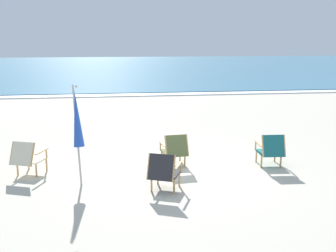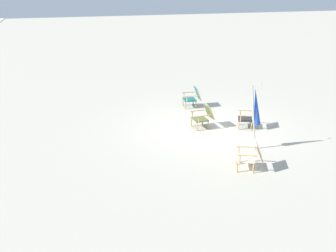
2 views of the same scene
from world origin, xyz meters
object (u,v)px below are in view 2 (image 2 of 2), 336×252
beach_chair_back_right (250,116)px  beach_chair_front_right (251,155)px  umbrella_furled_blue (256,107)px  beach_chair_mid_center (204,116)px  beach_chair_back_left (193,97)px

beach_chair_back_right → beach_chair_front_right: bearing=155.5°
beach_chair_back_right → umbrella_furled_blue: 2.07m
beach_chair_back_right → beach_chair_mid_center: beach_chair_back_right is taller
beach_chair_front_right → beach_chair_back_left: 5.61m
beach_chair_back_left → beach_chair_front_right: bearing=178.7°
beach_chair_mid_center → beach_chair_back_right: bearing=-106.6°
beach_chair_back_left → beach_chair_back_right: 2.97m
beach_chair_mid_center → umbrella_furled_blue: (-2.16, -0.84, 0.95)m
beach_chair_front_right → beach_chair_mid_center: (3.34, 0.20, -0.00)m
beach_chair_back_right → umbrella_furled_blue: size_ratio=0.40×
beach_chair_mid_center → beach_chair_front_right: bearing=-176.6°
beach_chair_front_right → beach_chair_back_right: bearing=-24.5°
beach_chair_front_right → beach_chair_back_right: beach_chair_back_right is taller
beach_chair_back_right → beach_chair_mid_center: 1.59m
beach_chair_back_right → beach_chair_mid_center: (0.45, 1.52, -0.00)m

